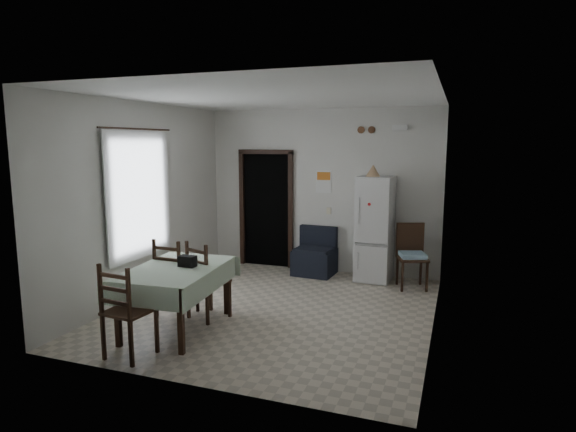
# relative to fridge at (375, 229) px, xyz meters

# --- Properties ---
(ground) EXTENTS (4.50, 4.50, 0.00)m
(ground) POSITION_rel_fridge_xyz_m (-1.03, -1.93, -0.88)
(ground) COLOR beige
(ground) RESTS_ON ground
(ceiling) EXTENTS (4.20, 4.50, 0.02)m
(ceiling) POSITION_rel_fridge_xyz_m (-1.03, -1.93, 2.02)
(ceiling) COLOR white
(ceiling) RESTS_ON ground
(wall_back) EXTENTS (4.20, 0.02, 2.90)m
(wall_back) POSITION_rel_fridge_xyz_m (-1.03, 0.32, 0.57)
(wall_back) COLOR silver
(wall_back) RESTS_ON ground
(wall_front) EXTENTS (4.20, 0.02, 2.90)m
(wall_front) POSITION_rel_fridge_xyz_m (-1.03, -4.18, 0.57)
(wall_front) COLOR silver
(wall_front) RESTS_ON ground
(wall_left) EXTENTS (0.02, 4.50, 2.90)m
(wall_left) POSITION_rel_fridge_xyz_m (-3.13, -1.93, 0.57)
(wall_left) COLOR silver
(wall_left) RESTS_ON ground
(wall_right) EXTENTS (0.02, 4.50, 2.90)m
(wall_right) POSITION_rel_fridge_xyz_m (1.07, -1.93, 0.57)
(wall_right) COLOR silver
(wall_right) RESTS_ON ground
(doorway) EXTENTS (1.06, 0.52, 2.22)m
(doorway) POSITION_rel_fridge_xyz_m (-2.08, 0.52, 0.18)
(doorway) COLOR black
(doorway) RESTS_ON ground
(window_recess) EXTENTS (0.10, 1.20, 1.60)m
(window_recess) POSITION_rel_fridge_xyz_m (-3.18, -2.13, 0.67)
(window_recess) COLOR silver
(window_recess) RESTS_ON ground
(curtain) EXTENTS (0.02, 1.45, 1.85)m
(curtain) POSITION_rel_fridge_xyz_m (-3.07, -2.13, 0.67)
(curtain) COLOR silver
(curtain) RESTS_ON ground
(curtain_rod) EXTENTS (0.02, 1.60, 0.02)m
(curtain_rod) POSITION_rel_fridge_xyz_m (-3.06, -2.13, 1.62)
(curtain_rod) COLOR black
(curtain_rod) RESTS_ON ground
(calendar) EXTENTS (0.28, 0.02, 0.40)m
(calendar) POSITION_rel_fridge_xyz_m (-0.98, 0.31, 0.74)
(calendar) COLOR white
(calendar) RESTS_ON ground
(calendar_image) EXTENTS (0.24, 0.01, 0.14)m
(calendar_image) POSITION_rel_fridge_xyz_m (-0.98, 0.30, 0.84)
(calendar_image) COLOR orange
(calendar_image) RESTS_ON ground
(light_switch) EXTENTS (0.08, 0.02, 0.12)m
(light_switch) POSITION_rel_fridge_xyz_m (-0.88, 0.31, 0.22)
(light_switch) COLOR beige
(light_switch) RESTS_ON ground
(vent_left) EXTENTS (0.12, 0.03, 0.12)m
(vent_left) POSITION_rel_fridge_xyz_m (-0.33, 0.30, 1.64)
(vent_left) COLOR brown
(vent_left) RESTS_ON ground
(vent_right) EXTENTS (0.12, 0.03, 0.12)m
(vent_right) POSITION_rel_fridge_xyz_m (-0.15, 0.30, 1.64)
(vent_right) COLOR brown
(vent_right) RESTS_ON ground
(emergency_light) EXTENTS (0.25, 0.07, 0.09)m
(emergency_light) POSITION_rel_fridge_xyz_m (0.32, 0.28, 1.67)
(emergency_light) COLOR white
(emergency_light) RESTS_ON ground
(fridge) EXTENTS (0.60, 0.60, 1.76)m
(fridge) POSITION_rel_fridge_xyz_m (0.00, 0.00, 0.00)
(fridge) COLOR silver
(fridge) RESTS_ON ground
(tan_cone) EXTENTS (0.26, 0.26, 0.19)m
(tan_cone) POSITION_rel_fridge_xyz_m (-0.05, -0.05, 0.98)
(tan_cone) COLOR tan
(tan_cone) RESTS_ON fridge
(navy_seat) EXTENTS (0.72, 0.70, 0.83)m
(navy_seat) POSITION_rel_fridge_xyz_m (-1.05, -0.00, -0.47)
(navy_seat) COLOR black
(navy_seat) RESTS_ON ground
(corner_chair) EXTENTS (0.56, 0.56, 1.03)m
(corner_chair) POSITION_rel_fridge_xyz_m (0.65, -0.26, -0.36)
(corner_chair) COLOR black
(corner_chair) RESTS_ON ground
(dining_table) EXTENTS (1.12, 1.59, 0.79)m
(dining_table) POSITION_rel_fridge_xyz_m (-1.94, -3.00, -0.48)
(dining_table) COLOR #AEC4A8
(dining_table) RESTS_ON ground
(black_bag) EXTENTS (0.21, 0.13, 0.14)m
(black_bag) POSITION_rel_fridge_xyz_m (-1.82, -2.91, -0.02)
(black_bag) COLOR black
(black_bag) RESTS_ON dining_table
(dining_chair_far_left) EXTENTS (0.48, 0.48, 1.06)m
(dining_chair_far_left) POSITION_rel_fridge_xyz_m (-2.23, -2.54, -0.35)
(dining_chair_far_left) COLOR black
(dining_chair_far_left) RESTS_ON ground
(dining_chair_far_right) EXTENTS (0.58, 0.58, 1.04)m
(dining_chair_far_right) POSITION_rel_fridge_xyz_m (-1.75, -2.51, -0.36)
(dining_chair_far_right) COLOR black
(dining_chair_far_right) RESTS_ON ground
(dining_chair_near_head) EXTENTS (0.50, 0.50, 1.06)m
(dining_chair_near_head) POSITION_rel_fridge_xyz_m (-1.98, -3.84, -0.35)
(dining_chair_near_head) COLOR black
(dining_chair_near_head) RESTS_ON ground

